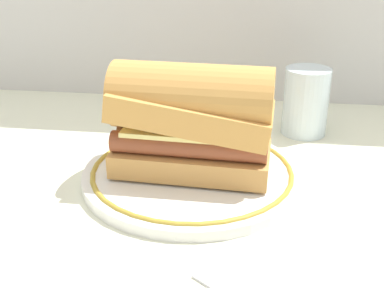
{
  "coord_description": "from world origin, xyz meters",
  "views": [
    {
      "loc": [
        0.05,
        -0.49,
        0.27
      ],
      "look_at": [
        -0.02,
        0.01,
        0.04
      ],
      "focal_mm": 46.54,
      "sensor_mm": 36.0,
      "label": 1
    }
  ],
  "objects": [
    {
      "name": "plate",
      "position": [
        -0.02,
        0.01,
        0.01
      ],
      "size": [
        0.25,
        0.25,
        0.01
      ],
      "color": "white",
      "rests_on": "ground_plane"
    },
    {
      "name": "drinking_glass",
      "position": [
        0.12,
        0.17,
        0.04
      ],
      "size": [
        0.06,
        0.06,
        0.09
      ],
      "color": "silver",
      "rests_on": "ground_plane"
    },
    {
      "name": "sausage_sandwich",
      "position": [
        -0.02,
        0.01,
        0.08
      ],
      "size": [
        0.18,
        0.1,
        0.12
      ],
      "rotation": [
        0.0,
        0.0,
        -0.06
      ],
      "color": "tan",
      "rests_on": "plate"
    },
    {
      "name": "ground_plane",
      "position": [
        0.0,
        0.0,
        0.0
      ],
      "size": [
        1.5,
        1.5,
        0.0
      ],
      "primitive_type": "plane",
      "color": "silver"
    }
  ]
}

